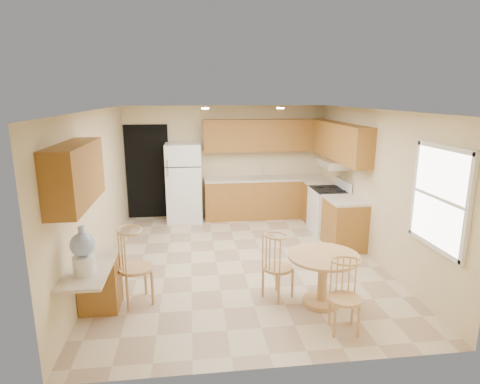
{
  "coord_description": "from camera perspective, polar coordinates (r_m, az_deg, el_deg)",
  "views": [
    {
      "loc": [
        -0.78,
        -6.25,
        2.73
      ],
      "look_at": [
        0.03,
        0.3,
        1.12
      ],
      "focal_mm": 30.0,
      "sensor_mm": 36.0,
      "label": 1
    }
  ],
  "objects": [
    {
      "name": "floor",
      "position": [
        6.86,
        0.07,
        -9.75
      ],
      "size": [
        5.5,
        5.5,
        0.0
      ],
      "primitive_type": "plane",
      "color": "#C9B592",
      "rests_on": "ground"
    },
    {
      "name": "ceiling",
      "position": [
        6.3,
        0.07,
        11.6
      ],
      "size": [
        4.5,
        5.5,
        0.02
      ],
      "primitive_type": "cube",
      "color": "white",
      "rests_on": "wall_back"
    },
    {
      "name": "wall_back",
      "position": [
        9.15,
        -2.07,
        4.37
      ],
      "size": [
        4.5,
        0.02,
        2.5
      ],
      "primitive_type": "cube",
      "color": "beige",
      "rests_on": "floor"
    },
    {
      "name": "wall_front",
      "position": [
        3.88,
        5.17,
        -8.79
      ],
      "size": [
        4.5,
        0.02,
        2.5
      ],
      "primitive_type": "cube",
      "color": "beige",
      "rests_on": "floor"
    },
    {
      "name": "wall_left",
      "position": [
        6.59,
        -19.74,
        -0.11
      ],
      "size": [
        0.02,
        5.5,
        2.5
      ],
      "primitive_type": "cube",
      "color": "beige",
      "rests_on": "floor"
    },
    {
      "name": "wall_right",
      "position": [
        7.1,
        18.4,
        0.95
      ],
      "size": [
        0.02,
        5.5,
        2.5
      ],
      "primitive_type": "cube",
      "color": "beige",
      "rests_on": "floor"
    },
    {
      "name": "doorway",
      "position": [
        9.19,
        -13.0,
        2.8
      ],
      "size": [
        0.9,
        0.02,
        2.1
      ],
      "primitive_type": "cube",
      "color": "black",
      "rests_on": "floor"
    },
    {
      "name": "base_cab_back",
      "position": [
        9.15,
        3.61,
        -0.87
      ],
      "size": [
        2.75,
        0.6,
        0.87
      ],
      "primitive_type": "cube",
      "color": "#A06928",
      "rests_on": "floor"
    },
    {
      "name": "counter_back",
      "position": [
        9.04,
        3.65,
        1.92
      ],
      "size": [
        2.75,
        0.63,
        0.04
      ],
      "primitive_type": "cube",
      "color": "beige",
      "rests_on": "base_cab_back"
    },
    {
      "name": "base_cab_right_a",
      "position": [
        8.85,
        11.18,
        -1.6
      ],
      "size": [
        0.6,
        0.59,
        0.87
      ],
      "primitive_type": "cube",
      "color": "#A06928",
      "rests_on": "floor"
    },
    {
      "name": "counter_right_a",
      "position": [
        8.75,
        11.31,
        1.27
      ],
      "size": [
        0.63,
        0.59,
        0.04
      ],
      "primitive_type": "cube",
      "color": "beige",
      "rests_on": "base_cab_right_a"
    },
    {
      "name": "base_cab_right_b",
      "position": [
        7.55,
        14.58,
        -4.48
      ],
      "size": [
        0.6,
        0.8,
        0.87
      ],
      "primitive_type": "cube",
      "color": "#A06928",
      "rests_on": "floor"
    },
    {
      "name": "counter_right_b",
      "position": [
        7.42,
        14.79,
        -1.14
      ],
      "size": [
        0.63,
        0.8,
        0.04
      ],
      "primitive_type": "cube",
      "color": "beige",
      "rests_on": "base_cab_right_b"
    },
    {
      "name": "upper_cab_back",
      "position": [
        9.03,
        3.58,
        8.07
      ],
      "size": [
        2.75,
        0.33,
        0.7
      ],
      "primitive_type": "cube",
      "color": "#A06928",
      "rests_on": "wall_back"
    },
    {
      "name": "upper_cab_right",
      "position": [
        8.04,
        13.99,
        7.0
      ],
      "size": [
        0.33,
        2.42,
        0.7
      ],
      "primitive_type": "cube",
      "color": "#A06928",
      "rests_on": "wall_right"
    },
    {
      "name": "upper_cab_left",
      "position": [
        4.91,
        -22.35,
        2.33
      ],
      "size": [
        0.33,
        1.4,
        0.7
      ],
      "primitive_type": "cube",
      "color": "#A06928",
      "rests_on": "wall_left"
    },
    {
      "name": "sink",
      "position": [
        9.04,
        3.5,
        2.05
      ],
      "size": [
        0.78,
        0.44,
        0.01
      ],
      "primitive_type": "cube",
      "color": "silver",
      "rests_on": "counter_back"
    },
    {
      "name": "range_hood",
      "position": [
        8.04,
        13.32,
        3.94
      ],
      "size": [
        0.5,
        0.76,
        0.14
      ],
      "primitive_type": "cube",
      "color": "silver",
      "rests_on": "upper_cab_right"
    },
    {
      "name": "desk_pedestal",
      "position": [
        5.6,
        -19.35,
        -12.16
      ],
      "size": [
        0.48,
        0.42,
        0.72
      ],
      "primitive_type": "cube",
      "color": "#A06928",
      "rests_on": "floor"
    },
    {
      "name": "desk_top",
      "position": [
        5.11,
        -20.58,
        -10.04
      ],
      "size": [
        0.5,
        1.2,
        0.04
      ],
      "primitive_type": "cube",
      "color": "beige",
      "rests_on": "desk_pedestal"
    },
    {
      "name": "window",
      "position": [
        5.47,
        26.57,
        -0.78
      ],
      "size": [
        0.06,
        1.12,
        1.3
      ],
      "color": "white",
      "rests_on": "wall_right"
    },
    {
      "name": "can_light_a",
      "position": [
        7.46,
        -4.99,
        11.75
      ],
      "size": [
        0.14,
        0.14,
        0.02
      ],
      "primitive_type": "cylinder",
      "color": "white",
      "rests_on": "ceiling"
    },
    {
      "name": "can_light_b",
      "position": [
        7.64,
        5.78,
        11.78
      ],
      "size": [
        0.14,
        0.14,
        0.02
      ],
      "primitive_type": "cylinder",
      "color": "white",
      "rests_on": "ceiling"
    },
    {
      "name": "refrigerator",
      "position": [
        8.85,
        -7.99,
        1.33
      ],
      "size": [
        0.76,
        0.74,
        1.71
      ],
      "color": "white",
      "rests_on": "floor"
    },
    {
      "name": "stove",
      "position": [
        8.22,
        12.47,
        -2.6
      ],
      "size": [
        0.65,
        0.76,
        1.09
      ],
      "color": "white",
      "rests_on": "floor"
    },
    {
      "name": "dining_table",
      "position": [
        5.5,
        11.71,
        -11.07
      ],
      "size": [
        0.94,
        0.94,
        0.69
      ],
      "rotation": [
        0.0,
        0.0,
        -0.0
      ],
      "color": "tan",
      "rests_on": "floor"
    },
    {
      "name": "chair_table_a",
      "position": [
        5.46,
        5.64,
        -9.88
      ],
      "size": [
        0.4,
        0.51,
        0.91
      ],
      "rotation": [
        0.0,
        0.0,
        -0.93
      ],
      "color": "tan",
      "rests_on": "floor"
    },
    {
      "name": "chair_table_b",
      "position": [
        4.87,
        15.13,
        -13.72
      ],
      "size": [
        0.38,
        0.39,
        0.87
      ],
      "rotation": [
        0.0,
        0.0,
        3.0
      ],
      "color": "tan",
      "rests_on": "floor"
    },
    {
      "name": "chair_desk",
      "position": [
        5.43,
        -14.83,
        -9.53
      ],
      "size": [
        0.46,
        0.59,
        1.03
      ],
      "rotation": [
        0.0,
        0.0,
        -1.18
      ],
      "color": "tan",
      "rests_on": "floor"
    },
    {
      "name": "water_crock",
      "position": [
        4.82,
        -21.4,
        -8.03
      ],
      "size": [
        0.27,
        0.27,
        0.56
      ],
      "color": "white",
      "rests_on": "desk_top"
    }
  ]
}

